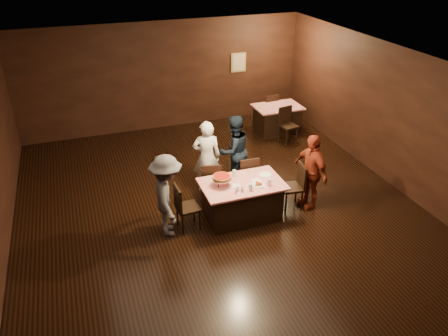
{
  "coord_description": "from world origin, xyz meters",
  "views": [
    {
      "loc": [
        -2.44,
        -6.76,
        5.06
      ],
      "look_at": [
        0.07,
        0.26,
        1.0
      ],
      "focal_mm": 35.0,
      "sensor_mm": 36.0,
      "label": 1
    }
  ],
  "objects_px": {
    "chair_end_left": "(188,207)",
    "diner_navy_hoodie": "(234,150)",
    "diner_red_shirt": "(311,171)",
    "glass_front_left": "(251,187)",
    "chair_back_near": "(289,125)",
    "glass_back": "(234,173)",
    "diner_white_jacket": "(207,157)",
    "glass_front_right": "(269,182)",
    "pizza_stand": "(222,177)",
    "chair_far_right": "(246,175)",
    "back_table": "(277,119)",
    "chair_end_right": "(292,186)",
    "main_table": "(242,200)",
    "chair_far_left": "(211,181)",
    "chair_back_far": "(268,109)",
    "plate_empty": "(265,175)",
    "diner_grey_knit": "(167,196)"
  },
  "relations": [
    {
      "from": "chair_end_left",
      "to": "diner_navy_hoodie",
      "type": "bearing_deg",
      "value": -50.48
    },
    {
      "from": "diner_red_shirt",
      "to": "glass_front_left",
      "type": "height_order",
      "value": "diner_red_shirt"
    },
    {
      "from": "chair_back_near",
      "to": "glass_back",
      "type": "bearing_deg",
      "value": -144.38
    },
    {
      "from": "diner_white_jacket",
      "to": "glass_front_right",
      "type": "height_order",
      "value": "diner_white_jacket"
    },
    {
      "from": "chair_end_left",
      "to": "glass_front_left",
      "type": "bearing_deg",
      "value": -107.79
    },
    {
      "from": "diner_navy_hoodie",
      "to": "pizza_stand",
      "type": "distance_m",
      "value": 1.47
    },
    {
      "from": "chair_far_right",
      "to": "glass_front_right",
      "type": "xyz_separation_m",
      "value": [
        0.05,
        -1.0,
        0.37
      ]
    },
    {
      "from": "back_table",
      "to": "chair_end_left",
      "type": "relative_size",
      "value": 1.37
    },
    {
      "from": "back_table",
      "to": "chair_end_right",
      "type": "distance_m",
      "value": 3.85
    },
    {
      "from": "diner_red_shirt",
      "to": "pizza_stand",
      "type": "relative_size",
      "value": 4.22
    },
    {
      "from": "chair_back_near",
      "to": "diner_red_shirt",
      "type": "height_order",
      "value": "diner_red_shirt"
    },
    {
      "from": "chair_end_right",
      "to": "diner_red_shirt",
      "type": "bearing_deg",
      "value": 85.46
    },
    {
      "from": "back_table",
      "to": "main_table",
      "type": "bearing_deg",
      "value": -124.9
    },
    {
      "from": "diner_red_shirt",
      "to": "glass_back",
      "type": "distance_m",
      "value": 1.55
    },
    {
      "from": "chair_far_left",
      "to": "chair_back_near",
      "type": "relative_size",
      "value": 1.0
    },
    {
      "from": "chair_far_left",
      "to": "chair_back_near",
      "type": "xyz_separation_m",
      "value": [
        2.9,
        2.13,
        0.0
      ]
    },
    {
      "from": "diner_white_jacket",
      "to": "chair_back_near",
      "type": "bearing_deg",
      "value": -133.45
    },
    {
      "from": "diner_red_shirt",
      "to": "chair_far_right",
      "type": "bearing_deg",
      "value": -136.99
    },
    {
      "from": "chair_back_far",
      "to": "pizza_stand",
      "type": "xyz_separation_m",
      "value": [
        -2.9,
        -4.13,
        0.48
      ]
    },
    {
      "from": "chair_far_left",
      "to": "pizza_stand",
      "type": "distance_m",
      "value": 0.85
    },
    {
      "from": "chair_far_right",
      "to": "diner_red_shirt",
      "type": "distance_m",
      "value": 1.38
    },
    {
      "from": "glass_front_right",
      "to": "glass_back",
      "type": "relative_size",
      "value": 1.0
    },
    {
      "from": "chair_far_right",
      "to": "pizza_stand",
      "type": "xyz_separation_m",
      "value": [
        -0.8,
        -0.7,
        0.48
      ]
    },
    {
      "from": "plate_empty",
      "to": "glass_back",
      "type": "xyz_separation_m",
      "value": [
        -0.6,
        0.15,
        0.06
      ]
    },
    {
      "from": "diner_white_jacket",
      "to": "glass_front_left",
      "type": "distance_m",
      "value": 1.52
    },
    {
      "from": "diner_grey_knit",
      "to": "chair_back_far",
      "type": "bearing_deg",
      "value": -37.69
    },
    {
      "from": "diner_grey_knit",
      "to": "glass_back",
      "type": "relative_size",
      "value": 11.58
    },
    {
      "from": "pizza_stand",
      "to": "glass_front_left",
      "type": "bearing_deg",
      "value": -37.87
    },
    {
      "from": "diner_red_shirt",
      "to": "diner_white_jacket",
      "type": "bearing_deg",
      "value": -133.48
    },
    {
      "from": "main_table",
      "to": "pizza_stand",
      "type": "height_order",
      "value": "pizza_stand"
    },
    {
      "from": "plate_empty",
      "to": "chair_far_right",
      "type": "bearing_deg",
      "value": 104.04
    },
    {
      "from": "diner_red_shirt",
      "to": "plate_empty",
      "type": "relative_size",
      "value": 6.42
    },
    {
      "from": "glass_front_right",
      "to": "main_table",
      "type": "bearing_deg",
      "value": 150.95
    },
    {
      "from": "chair_end_left",
      "to": "chair_back_far",
      "type": "relative_size",
      "value": 1.0
    },
    {
      "from": "pizza_stand",
      "to": "diner_white_jacket",
      "type": "bearing_deg",
      "value": 87.32
    },
    {
      "from": "chair_end_right",
      "to": "diner_white_jacket",
      "type": "relative_size",
      "value": 0.57
    },
    {
      "from": "back_table",
      "to": "diner_red_shirt",
      "type": "distance_m",
      "value": 3.83
    },
    {
      "from": "chair_back_near",
      "to": "diner_navy_hoodie",
      "type": "distance_m",
      "value": 2.7
    },
    {
      "from": "chair_end_right",
      "to": "chair_back_near",
      "type": "bearing_deg",
      "value": 161.63
    },
    {
      "from": "chair_far_left",
      "to": "plate_empty",
      "type": "xyz_separation_m",
      "value": [
        0.95,
        -0.6,
        0.3
      ]
    },
    {
      "from": "chair_back_far",
      "to": "chair_end_right",
      "type": "bearing_deg",
      "value": 67.6
    },
    {
      "from": "diner_grey_knit",
      "to": "plate_empty",
      "type": "xyz_separation_m",
      "value": [
        2.04,
        0.18,
        -0.03
      ]
    },
    {
      "from": "chair_back_near",
      "to": "plate_empty",
      "type": "distance_m",
      "value": 3.37
    },
    {
      "from": "chair_end_right",
      "to": "glass_back",
      "type": "xyz_separation_m",
      "value": [
        -1.15,
        0.3,
        0.37
      ]
    },
    {
      "from": "back_table",
      "to": "chair_far_left",
      "type": "bearing_deg",
      "value": -135.66
    },
    {
      "from": "chair_back_near",
      "to": "glass_back",
      "type": "height_order",
      "value": "chair_back_near"
    },
    {
      "from": "chair_end_left",
      "to": "diner_navy_hoodie",
      "type": "relative_size",
      "value": 0.59
    },
    {
      "from": "diner_white_jacket",
      "to": "glass_front_left",
      "type": "height_order",
      "value": "diner_white_jacket"
    },
    {
      "from": "main_table",
      "to": "diner_red_shirt",
      "type": "relative_size",
      "value": 1.0
    },
    {
      "from": "chair_end_right",
      "to": "diner_grey_knit",
      "type": "bearing_deg",
      "value": -81.86
    }
  ]
}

